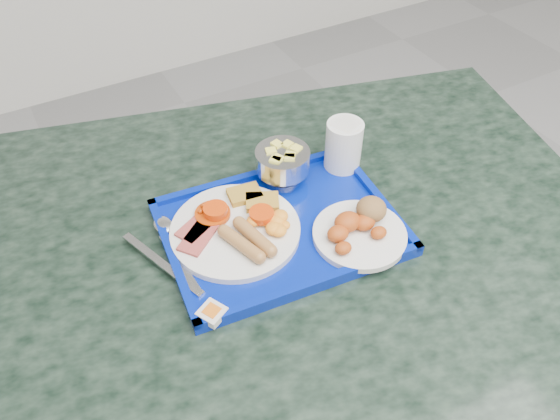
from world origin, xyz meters
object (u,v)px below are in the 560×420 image
main_plate (239,227)px  juice_cup (344,144)px  table (264,304)px  fruit_bowl (283,161)px  bread_plate (360,228)px  tray (280,228)px

main_plate → juice_cup: (0.25, 0.06, 0.04)m
main_plate → juice_cup: juice_cup is taller
table → juice_cup: size_ratio=14.85×
fruit_bowl → main_plate: bearing=-147.8°
bread_plate → fruit_bowl: fruit_bowl is taller
tray → fruit_bowl: bearing=58.9°
tray → juice_cup: size_ratio=4.37×
fruit_bowl → juice_cup: 0.12m
table → tray: tray is taller
main_plate → bread_plate: bearing=-30.7°
table → fruit_bowl: fruit_bowl is taller
fruit_bowl → juice_cup: bearing=-8.5°
table → tray: size_ratio=3.40×
bread_plate → juice_cup: 0.19m
juice_cup → table: bearing=-160.2°
main_plate → fruit_bowl: fruit_bowl is taller
table → tray: (0.03, -0.01, 0.21)m
table → bread_plate: bearing=-32.3°
main_plate → juice_cup: 0.26m
bread_plate → tray: bearing=143.3°
tray → fruit_bowl: 0.13m
main_plate → juice_cup: size_ratio=2.30×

